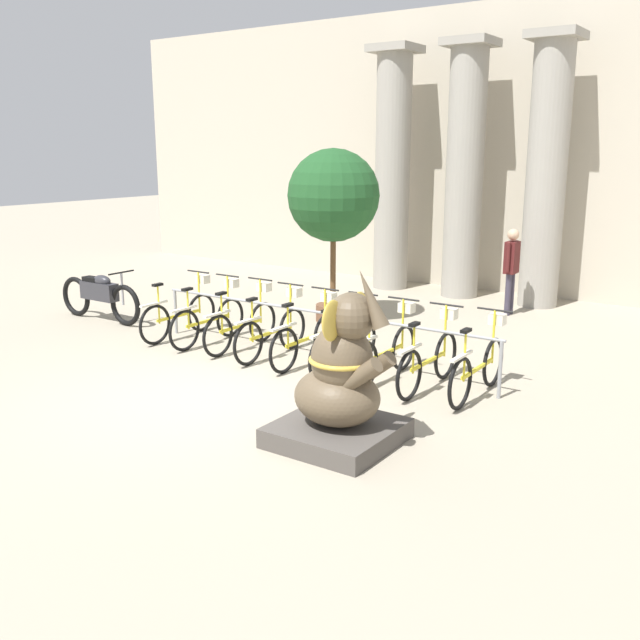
{
  "coord_description": "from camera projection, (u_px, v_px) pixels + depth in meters",
  "views": [
    {
      "loc": [
        5.99,
        -6.31,
        3.07
      ],
      "look_at": [
        1.15,
        0.72,
        1.0
      ],
      "focal_mm": 40.0,
      "sensor_mm": 36.0,
      "label": 1
    }
  ],
  "objects": [
    {
      "name": "bicycle_8",
      "position": [
        479.0,
        366.0,
        8.95
      ],
      "size": [
        0.48,
        1.71,
        1.05
      ],
      "color": "black",
      "rests_on": "ground_plane"
    },
    {
      "name": "column_right",
      "position": [
        546.0,
        172.0,
        13.62
      ],
      "size": [
        0.95,
        0.95,
        5.16
      ],
      "color": "gray",
      "rests_on": "ground_plane"
    },
    {
      "name": "elephant_statue",
      "position": [
        341.0,
        386.0,
        7.45
      ],
      "size": [
        1.22,
        1.22,
        1.93
      ],
      "color": "#4C4742",
      "rests_on": "ground_plane"
    },
    {
      "name": "motorcycle",
      "position": [
        100.0,
        295.0,
        12.87
      ],
      "size": [
        2.1,
        0.55,
        0.96
      ],
      "color": "black",
      "rests_on": "ground_plane"
    },
    {
      "name": "column_middle",
      "position": [
        465.0,
        170.0,
        14.54
      ],
      "size": [
        0.95,
        0.95,
        5.16
      ],
      "color": "gray",
      "rests_on": "ground_plane"
    },
    {
      "name": "bicycle_5",
      "position": [
        346.0,
        343.0,
        9.97
      ],
      "size": [
        0.48,
        1.71,
        1.05
      ],
      "color": "black",
      "rests_on": "ground_plane"
    },
    {
      "name": "potted_tree",
      "position": [
        333.0,
        199.0,
        12.47
      ],
      "size": [
        1.62,
        1.62,
        3.07
      ],
      "color": "brown",
      "rests_on": "ground_plane"
    },
    {
      "name": "bike_rack",
      "position": [
        313.0,
        319.0,
        10.38
      ],
      "size": [
        5.79,
        0.05,
        0.77
      ],
      "color": "gray",
      "rests_on": "ground_plane"
    },
    {
      "name": "building_facade",
      "position": [
        484.0,
        151.0,
        15.25
      ],
      "size": [
        20.0,
        0.2,
        6.0
      ],
      "color": "#BCB29E",
      "rests_on": "ground_plane"
    },
    {
      "name": "person_pedestrian",
      "position": [
        511.0,
        264.0,
        13.24
      ],
      "size": [
        0.21,
        0.47,
        1.62
      ],
      "color": "#383342",
      "rests_on": "ground_plane"
    },
    {
      "name": "bicycle_0",
      "position": [
        181.0,
        313.0,
        11.77
      ],
      "size": [
        0.48,
        1.71,
        1.05
      ],
      "color": "black",
      "rests_on": "ground_plane"
    },
    {
      "name": "bicycle_6",
      "position": [
        387.0,
        350.0,
        9.62
      ],
      "size": [
        0.48,
        1.71,
        1.05
      ],
      "color": "black",
      "rests_on": "ground_plane"
    },
    {
      "name": "bicycle_2",
      "position": [
        243.0,
        323.0,
        11.09
      ],
      "size": [
        0.48,
        1.71,
        1.05
      ],
      "color": "black",
      "rests_on": "ground_plane"
    },
    {
      "name": "column_left",
      "position": [
        393.0,
        169.0,
        15.46
      ],
      "size": [
        0.95,
        0.95,
        5.16
      ],
      "color": "gray",
      "rests_on": "ground_plane"
    },
    {
      "name": "bicycle_3",
      "position": [
        273.0,
        330.0,
        10.68
      ],
      "size": [
        0.48,
        1.71,
        1.05
      ],
      "color": "black",
      "rests_on": "ground_plane"
    },
    {
      "name": "bicycle_1",
      "position": [
        210.0,
        319.0,
        11.41
      ],
      "size": [
        0.48,
        1.71,
        1.05
      ],
      "color": "black",
      "rests_on": "ground_plane"
    },
    {
      "name": "ground_plane",
      "position": [
        214.0,
        395.0,
        9.08
      ],
      "size": [
        60.0,
        60.0,
        0.0
      ],
      "primitive_type": "plane",
      "color": "#9E937F"
    },
    {
      "name": "bicycle_4",
      "position": [
        308.0,
        337.0,
        10.32
      ],
      "size": [
        0.48,
        1.71,
        1.05
      ],
      "color": "black",
      "rests_on": "ground_plane"
    },
    {
      "name": "bicycle_7",
      "position": [
        430.0,
        359.0,
        9.25
      ],
      "size": [
        0.48,
        1.71,
        1.05
      ],
      "color": "black",
      "rests_on": "ground_plane"
    }
  ]
}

